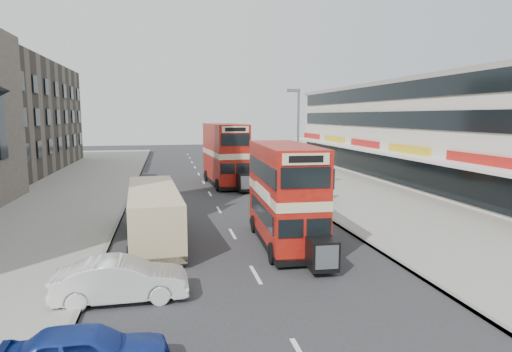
{
  "coord_description": "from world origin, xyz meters",
  "views": [
    {
      "loc": [
        -3.26,
        -13.85,
        6.13
      ],
      "look_at": [
        0.98,
        6.66,
        3.22
      ],
      "focal_mm": 30.49,
      "sensor_mm": 36.0,
      "label": 1
    }
  ],
  "objects": [
    {
      "name": "ground",
      "position": [
        0.0,
        0.0,
        0.0
      ],
      "size": [
        160.0,
        160.0,
        0.0
      ],
      "primitive_type": "plane",
      "color": "#28282B",
      "rests_on": "ground"
    },
    {
      "name": "car_right_a",
      "position": [
        4.81,
        13.51,
        0.67
      ],
      "size": [
        4.81,
        2.41,
        1.34
      ],
      "primitive_type": "imported",
      "rotation": [
        0.0,
        0.0,
        -1.45
      ],
      "color": "maroon",
      "rests_on": "ground"
    },
    {
      "name": "commercial_row",
      "position": [
        19.95,
        22.0,
        4.7
      ],
      "size": [
        9.9,
        46.2,
        9.3
      ],
      "color": "beige",
      "rests_on": "ground"
    },
    {
      "name": "pedestrian_near",
      "position": [
        7.85,
        15.12,
        1.07
      ],
      "size": [
        0.7,
        0.5,
        1.84
      ],
      "primitive_type": "imported",
      "rotation": [
        0.0,
        0.0,
        3.08
      ],
      "color": "gray",
      "rests_on": "pavement_right"
    },
    {
      "name": "kerb_right",
      "position": [
        6.1,
        20.0,
        0.07
      ],
      "size": [
        0.2,
        90.0,
        0.16
      ],
      "primitive_type": "cube",
      "color": "gray",
      "rests_on": "ground"
    },
    {
      "name": "car_left_front",
      "position": [
        -4.85,
        0.6,
        0.72
      ],
      "size": [
        4.38,
        1.55,
        1.44
      ],
      "primitive_type": "imported",
      "rotation": [
        0.0,
        0.0,
        1.58
      ],
      "color": "white",
      "rests_on": "ground"
    },
    {
      "name": "pavement_right",
      "position": [
        12.0,
        20.0,
        0.07
      ],
      "size": [
        12.0,
        90.0,
        0.15
      ],
      "primitive_type": "cube",
      "color": "gray",
      "rests_on": "ground"
    },
    {
      "name": "cyclist",
      "position": [
        4.78,
        22.93,
        0.72
      ],
      "size": [
        0.85,
        1.94,
        2.15
      ],
      "rotation": [
        0.0,
        0.0,
        0.11
      ],
      "color": "gray",
      "rests_on": "ground"
    },
    {
      "name": "bus_second",
      "position": [
        1.81,
        24.19,
        2.76
      ],
      "size": [
        3.25,
        9.58,
        5.24
      ],
      "rotation": [
        0.0,
        0.0,
        3.21
      ],
      "color": "black",
      "rests_on": "ground"
    },
    {
      "name": "street_lamp",
      "position": [
        6.52,
        18.0,
        4.78
      ],
      "size": [
        1.0,
        0.2,
        8.12
      ],
      "color": "slate",
      "rests_on": "ground"
    },
    {
      "name": "kerb_left",
      "position": [
        -6.1,
        20.0,
        0.07
      ],
      "size": [
        0.2,
        90.0,
        0.16
      ],
      "primitive_type": "cube",
      "color": "gray",
      "rests_on": "ground"
    },
    {
      "name": "car_right_c",
      "position": [
        4.89,
        32.76,
        0.65
      ],
      "size": [
        3.97,
        1.96,
        1.3
      ],
      "primitive_type": "imported",
      "rotation": [
        0.0,
        0.0,
        -1.69
      ],
      "color": "teal",
      "rests_on": "ground"
    },
    {
      "name": "road_surface",
      "position": [
        0.0,
        20.0,
        0.01
      ],
      "size": [
        12.0,
        90.0,
        0.01
      ],
      "primitive_type": "cube",
      "color": "#28282B",
      "rests_on": "ground"
    },
    {
      "name": "coach",
      "position": [
        -3.97,
        7.65,
        1.43
      ],
      "size": [
        2.88,
        9.26,
        2.42
      ],
      "rotation": [
        0.0,
        0.0,
        0.06
      ],
      "color": "black",
      "rests_on": "ground"
    },
    {
      "name": "bus_main",
      "position": [
        2.18,
        5.69,
        2.44
      ],
      "size": [
        2.65,
        8.51,
        4.64
      ],
      "rotation": [
        0.0,
        0.0,
        3.1
      ],
      "color": "black",
      "rests_on": "ground"
    },
    {
      "name": "pavement_left",
      "position": [
        -12.0,
        20.0,
        0.07
      ],
      "size": [
        12.0,
        90.0,
        0.15
      ],
      "primitive_type": "cube",
      "color": "gray",
      "rests_on": "ground"
    },
    {
      "name": "car_right_b",
      "position": [
        5.19,
        21.99,
        0.63
      ],
      "size": [
        4.58,
        2.19,
        1.26
      ],
      "primitive_type": "imported",
      "rotation": [
        0.0,
        0.0,
        -1.55
      ],
      "color": "orange",
      "rests_on": "ground"
    }
  ]
}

